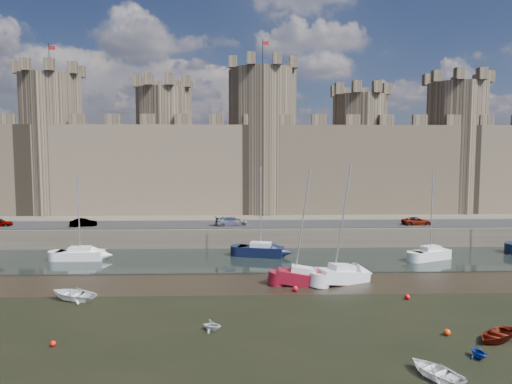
{
  "coord_description": "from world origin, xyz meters",
  "views": [
    {
      "loc": [
        -1.4,
        -26.91,
        11.99
      ],
      "look_at": [
        0.12,
        22.0,
        7.91
      ],
      "focal_mm": 32.0,
      "sensor_mm": 36.0,
      "label": 1
    }
  ],
  "objects_px": {
    "sailboat_1": "(261,250)",
    "car_2": "(232,221)",
    "car_1": "(83,223)",
    "sailboat_2": "(430,253)",
    "sailboat_0": "(80,254)",
    "sailboat_5": "(342,274)",
    "sailboat_4": "(302,277)",
    "car_3": "(417,221)"
  },
  "relations": [
    {
      "from": "car_2",
      "to": "sailboat_5",
      "type": "relative_size",
      "value": 0.4
    },
    {
      "from": "sailboat_2",
      "to": "sailboat_0",
      "type": "bearing_deg",
      "value": 155.45
    },
    {
      "from": "sailboat_0",
      "to": "sailboat_5",
      "type": "relative_size",
      "value": 0.86
    },
    {
      "from": "car_2",
      "to": "sailboat_1",
      "type": "xyz_separation_m",
      "value": [
        3.53,
        -7.41,
        -2.32
      ]
    },
    {
      "from": "car_2",
      "to": "sailboat_2",
      "type": "relative_size",
      "value": 0.44
    },
    {
      "from": "sailboat_1",
      "to": "car_2",
      "type": "bearing_deg",
      "value": 129.11
    },
    {
      "from": "sailboat_1",
      "to": "sailboat_5",
      "type": "height_order",
      "value": "sailboat_5"
    },
    {
      "from": "car_3",
      "to": "sailboat_5",
      "type": "bearing_deg",
      "value": 139.99
    },
    {
      "from": "car_2",
      "to": "sailboat_2",
      "type": "xyz_separation_m",
      "value": [
        22.67,
        -9.69,
        -2.34
      ]
    },
    {
      "from": "sailboat_5",
      "to": "sailboat_0",
      "type": "bearing_deg",
      "value": 136.05
    },
    {
      "from": "car_1",
      "to": "sailboat_5",
      "type": "xyz_separation_m",
      "value": [
        30.02,
        -18.08,
        -2.28
      ]
    },
    {
      "from": "sailboat_4",
      "to": "car_2",
      "type": "bearing_deg",
      "value": 115.38
    },
    {
      "from": "car_3",
      "to": "sailboat_0",
      "type": "bearing_deg",
      "value": 99.05
    },
    {
      "from": "car_3",
      "to": "sailboat_4",
      "type": "bearing_deg",
      "value": 134.09
    },
    {
      "from": "car_2",
      "to": "sailboat_4",
      "type": "relative_size",
      "value": 0.41
    },
    {
      "from": "sailboat_1",
      "to": "sailboat_5",
      "type": "relative_size",
      "value": 0.95
    },
    {
      "from": "car_1",
      "to": "sailboat_5",
      "type": "bearing_deg",
      "value": -136.9
    },
    {
      "from": "car_2",
      "to": "sailboat_1",
      "type": "distance_m",
      "value": 8.53
    },
    {
      "from": "sailboat_0",
      "to": "car_3",
      "type": "bearing_deg",
      "value": 10.7
    },
    {
      "from": "sailboat_4",
      "to": "sailboat_5",
      "type": "distance_m",
      "value": 3.85
    },
    {
      "from": "sailboat_0",
      "to": "sailboat_4",
      "type": "distance_m",
      "value": 25.96
    },
    {
      "from": "car_1",
      "to": "car_2",
      "type": "height_order",
      "value": "car_2"
    },
    {
      "from": "sailboat_0",
      "to": "sailboat_2",
      "type": "relative_size",
      "value": 0.96
    },
    {
      "from": "sailboat_1",
      "to": "sailboat_4",
      "type": "distance_m",
      "value": 11.99
    },
    {
      "from": "car_1",
      "to": "sailboat_0",
      "type": "xyz_separation_m",
      "value": [
        2.41,
        -8.3,
        -2.3
      ]
    },
    {
      "from": "car_1",
      "to": "car_3",
      "type": "xyz_separation_m",
      "value": [
        44.04,
        0.06,
        -0.03
      ]
    },
    {
      "from": "car_1",
      "to": "car_3",
      "type": "relative_size",
      "value": 0.88
    },
    {
      "from": "car_3",
      "to": "sailboat_5",
      "type": "relative_size",
      "value": 0.35
    },
    {
      "from": "car_1",
      "to": "sailboat_1",
      "type": "xyz_separation_m",
      "value": [
        22.86,
        -7.15,
        -2.24
      ]
    },
    {
      "from": "sailboat_2",
      "to": "sailboat_5",
      "type": "xyz_separation_m",
      "value": [
        -11.99,
        -8.66,
        -0.02
      ]
    },
    {
      "from": "car_1",
      "to": "car_2",
      "type": "relative_size",
      "value": 0.77
    },
    {
      "from": "sailboat_5",
      "to": "sailboat_2",
      "type": "bearing_deg",
      "value": 11.37
    },
    {
      "from": "car_1",
      "to": "sailboat_2",
      "type": "height_order",
      "value": "sailboat_2"
    },
    {
      "from": "car_1",
      "to": "sailboat_2",
      "type": "bearing_deg",
      "value": -118.49
    },
    {
      "from": "car_3",
      "to": "sailboat_2",
      "type": "bearing_deg",
      "value": 165.6
    },
    {
      "from": "car_3",
      "to": "sailboat_4",
      "type": "xyz_separation_m",
      "value": [
        -17.83,
        -18.72,
        -2.26
      ]
    },
    {
      "from": "sailboat_2",
      "to": "sailboat_4",
      "type": "distance_m",
      "value": 18.3
    },
    {
      "from": "car_1",
      "to": "sailboat_0",
      "type": "bearing_deg",
      "value": -179.69
    },
    {
      "from": "car_2",
      "to": "sailboat_2",
      "type": "bearing_deg",
      "value": -124.57
    },
    {
      "from": "car_3",
      "to": "sailboat_2",
      "type": "distance_m",
      "value": 9.95
    },
    {
      "from": "car_3",
      "to": "sailboat_5",
      "type": "xyz_separation_m",
      "value": [
        -14.02,
        -18.14,
        -2.25
      ]
    },
    {
      "from": "sailboat_4",
      "to": "car_1",
      "type": "bearing_deg",
      "value": 149.96
    }
  ]
}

